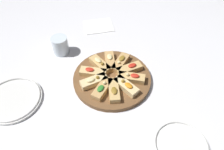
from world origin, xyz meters
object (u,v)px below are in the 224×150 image
serving_board (112,78)px  napkin_stack (99,26)px  plate_left (181,145)px  plate_right (13,99)px  water_glass (60,45)px

serving_board → napkin_stack: serving_board is taller
plate_left → plate_right: same height
plate_left → water_glass: 0.64m
plate_left → plate_right: 0.62m
water_glass → napkin_stack: 0.26m
plate_left → plate_right: (0.46, -0.42, -0.00)m
serving_board → plate_left: 0.36m
plate_right → water_glass: (-0.24, -0.19, 0.03)m
napkin_stack → water_glass: bearing=25.8°
plate_left → napkin_stack: bearing=-91.4°
water_glass → napkin_stack: size_ratio=0.56×
plate_left → water_glass: (0.22, -0.60, 0.03)m
plate_left → napkin_stack: 0.72m
serving_board → napkin_stack: (-0.10, -0.37, -0.01)m
plate_left → water_glass: bearing=-70.2°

